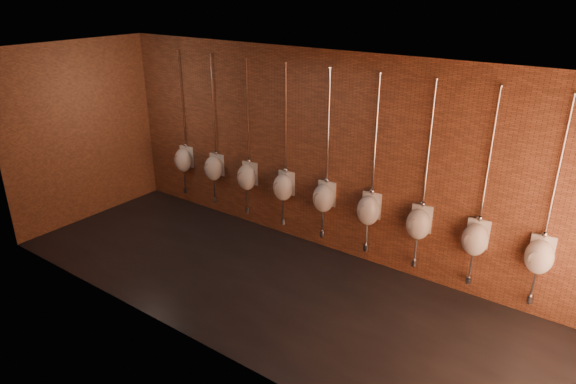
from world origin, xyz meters
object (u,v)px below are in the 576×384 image
object	(u,v)px
urinal_0	(184,159)
urinal_7	(475,238)
urinal_6	(419,223)
urinal_2	(247,176)
urinal_3	(283,186)
urinal_4	(324,197)
urinal_5	(369,209)
urinal_1	(214,167)
urinal_8	(539,256)

from	to	relation	value
urinal_0	urinal_7	distance (m)	5.57
urinal_6	urinal_2	bearing A→B (deg)	180.00
urinal_3	urinal_7	distance (m)	3.18
urinal_4	urinal_5	distance (m)	0.80
urinal_1	urinal_0	bearing A→B (deg)	180.00
urinal_5	urinal_6	xyz separation A→B (m)	(0.80, 0.00, 0.00)
urinal_0	urinal_5	world-z (taller)	same
urinal_0	urinal_7	xyz separation A→B (m)	(5.57, 0.00, 0.00)
urinal_4	urinal_6	xyz separation A→B (m)	(1.59, 0.00, 0.00)
urinal_1	urinal_3	distance (m)	1.59
urinal_2	urinal_0	bearing A→B (deg)	180.00
urinal_3	urinal_4	xyz separation A→B (m)	(0.80, 0.00, 0.00)
urinal_3	urinal_8	xyz separation A→B (m)	(3.98, 0.00, 0.00)
urinal_3	urinal_6	bearing A→B (deg)	0.00
urinal_0	urinal_6	distance (m)	4.77
urinal_1	urinal_7	distance (m)	4.77
urinal_5	urinal_2	bearing A→B (deg)	180.00
urinal_4	urinal_6	size ratio (longest dim) A/B	1.00
urinal_8	urinal_3	bearing A→B (deg)	180.00
urinal_2	urinal_3	xyz separation A→B (m)	(0.80, 0.00, 0.00)
urinal_0	urinal_1	xyz separation A→B (m)	(0.80, 0.00, 0.00)
urinal_4	urinal_5	size ratio (longest dim) A/B	1.00
urinal_5	urinal_6	world-z (taller)	same
urinal_2	urinal_7	xyz separation A→B (m)	(3.98, 0.00, 0.00)
urinal_0	urinal_6	bearing A→B (deg)	0.00
urinal_2	urinal_7	distance (m)	3.98
urinal_2	urinal_4	world-z (taller)	same
urinal_2	urinal_8	bearing A→B (deg)	0.00
urinal_2	urinal_6	distance (m)	3.18
urinal_1	urinal_4	bearing A→B (deg)	0.00
urinal_1	urinal_5	bearing A→B (deg)	0.00
urinal_1	urinal_5	distance (m)	3.18
urinal_7	urinal_2	bearing A→B (deg)	180.00
urinal_1	urinal_5	world-z (taller)	same
urinal_4	urinal_5	world-z (taller)	same
urinal_3	urinal_6	world-z (taller)	same
urinal_0	urinal_3	world-z (taller)	same
urinal_7	urinal_5	bearing A→B (deg)	180.00
urinal_2	urinal_4	size ratio (longest dim) A/B	1.00
urinal_3	urinal_4	distance (m)	0.80
urinal_5	urinal_8	xyz separation A→B (m)	(2.39, 0.00, 0.00)
urinal_5	urinal_7	bearing A→B (deg)	0.00
urinal_4	urinal_6	distance (m)	1.59
urinal_2	urinal_3	size ratio (longest dim) A/B	1.00
urinal_1	urinal_4	size ratio (longest dim) A/B	1.00
urinal_3	urinal_1	bearing A→B (deg)	180.00
urinal_7	urinal_8	size ratio (longest dim) A/B	1.00
urinal_1	urinal_2	size ratio (longest dim) A/B	1.00
urinal_3	urinal_5	xyz separation A→B (m)	(1.59, 0.00, 0.00)
urinal_0	urinal_3	size ratio (longest dim) A/B	1.00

